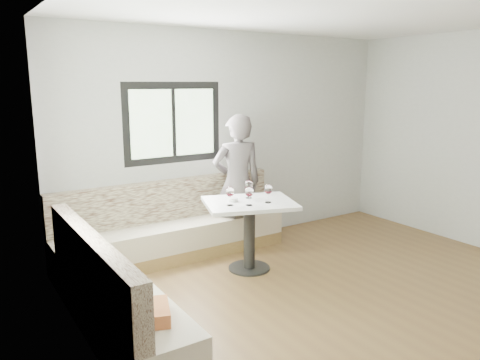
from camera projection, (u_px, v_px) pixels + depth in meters
name	position (u px, v px, depth m)	size (l,w,h in m)	color
room	(368.00, 164.00, 4.28)	(5.01, 5.01, 2.81)	brown
banquette	(152.00, 256.00, 4.97)	(2.90, 2.80, 0.95)	olive
table	(249.00, 219.00, 5.35)	(1.19, 1.05, 0.82)	black
person	(237.00, 183.00, 5.98)	(0.64, 0.42, 1.76)	#514A4B
olive_ramekin	(233.00, 199.00, 5.31)	(0.11, 0.11, 0.04)	white
wine_glass_a	(230.00, 192.00, 5.10)	(0.10, 0.10, 0.21)	white
wine_glass_b	(249.00, 192.00, 5.10)	(0.10, 0.10, 0.21)	white
wine_glass_c	(268.00, 190.00, 5.22)	(0.10, 0.10, 0.21)	white
wine_glass_d	(249.00, 186.00, 5.43)	(0.10, 0.10, 0.21)	white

